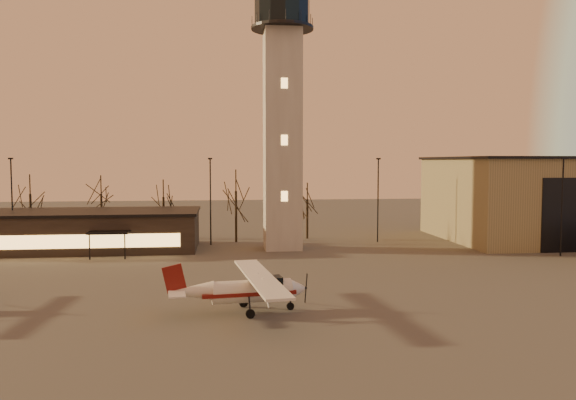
{
  "coord_description": "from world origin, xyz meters",
  "views": [
    {
      "loc": [
        -6.54,
        -31.65,
        9.72
      ],
      "look_at": [
        -1.36,
        13.0,
        6.63
      ],
      "focal_mm": 35.0,
      "sensor_mm": 36.0,
      "label": 1
    }
  ],
  "objects_px": {
    "control_tower": "(282,101)",
    "terminal": "(82,230)",
    "cessna_front": "(254,294)",
    "hangar": "(564,198)"
  },
  "relations": [
    {
      "from": "control_tower",
      "to": "cessna_front",
      "type": "distance_m",
      "value": 30.45
    },
    {
      "from": "terminal",
      "to": "control_tower",
      "type": "bearing_deg",
      "value": -5.15
    },
    {
      "from": "hangar",
      "to": "cessna_front",
      "type": "height_order",
      "value": "hangar"
    },
    {
      "from": "terminal",
      "to": "cessna_front",
      "type": "distance_m",
      "value": 32.96
    },
    {
      "from": "control_tower",
      "to": "cessna_front",
      "type": "xyz_separation_m",
      "value": [
        -4.61,
        -26.0,
        -15.17
      ]
    },
    {
      "from": "terminal",
      "to": "cessna_front",
      "type": "relative_size",
      "value": 2.06
    },
    {
      "from": "hangar",
      "to": "terminal",
      "type": "height_order",
      "value": "hangar"
    },
    {
      "from": "control_tower",
      "to": "terminal",
      "type": "relative_size",
      "value": 1.28
    },
    {
      "from": "terminal",
      "to": "cessna_front",
      "type": "xyz_separation_m",
      "value": [
        17.39,
        -27.98,
        -1.0
      ]
    },
    {
      "from": "hangar",
      "to": "cessna_front",
      "type": "bearing_deg",
      "value": -143.56
    }
  ]
}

